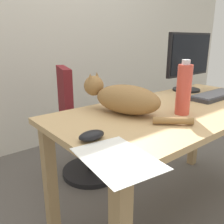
{
  "coord_description": "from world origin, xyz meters",
  "views": [
    {
      "loc": [
        -1.13,
        -0.79,
        1.1
      ],
      "look_at": [
        -0.48,
        0.01,
        0.78
      ],
      "focal_mm": 38.5,
      "sensor_mm": 36.0,
      "label": 1
    }
  ],
  "objects_px": {
    "keyboard": "(216,95)",
    "computer_mouse": "(92,135)",
    "monitor": "(189,60)",
    "spray_bottle": "(184,89)",
    "office_chair": "(84,132)",
    "cat": "(123,98)"
  },
  "relations": [
    {
      "from": "office_chair",
      "to": "spray_bottle",
      "type": "relative_size",
      "value": 3.26
    },
    {
      "from": "computer_mouse",
      "to": "spray_bottle",
      "type": "xyz_separation_m",
      "value": [
        0.55,
        -0.02,
        0.11
      ]
    },
    {
      "from": "monitor",
      "to": "computer_mouse",
      "type": "bearing_deg",
      "value": -163.84
    },
    {
      "from": "office_chair",
      "to": "computer_mouse",
      "type": "xyz_separation_m",
      "value": [
        -0.48,
        -0.82,
        0.36
      ]
    },
    {
      "from": "monitor",
      "to": "cat",
      "type": "relative_size",
      "value": 0.81
    },
    {
      "from": "computer_mouse",
      "to": "spray_bottle",
      "type": "relative_size",
      "value": 0.4
    },
    {
      "from": "cat",
      "to": "spray_bottle",
      "type": "distance_m",
      "value": 0.31
    },
    {
      "from": "keyboard",
      "to": "office_chair",
      "type": "bearing_deg",
      "value": 127.09
    },
    {
      "from": "office_chair",
      "to": "cat",
      "type": "relative_size",
      "value": 1.53
    },
    {
      "from": "keyboard",
      "to": "spray_bottle",
      "type": "bearing_deg",
      "value": -170.48
    },
    {
      "from": "monitor",
      "to": "computer_mouse",
      "type": "distance_m",
      "value": 1.14
    },
    {
      "from": "cat",
      "to": "spray_bottle",
      "type": "height_order",
      "value": "spray_bottle"
    },
    {
      "from": "monitor",
      "to": "office_chair",
      "type": "bearing_deg",
      "value": 139.61
    },
    {
      "from": "keyboard",
      "to": "spray_bottle",
      "type": "xyz_separation_m",
      "value": [
        -0.49,
        -0.08,
        0.12
      ]
    },
    {
      "from": "office_chair",
      "to": "cat",
      "type": "bearing_deg",
      "value": -103.22
    },
    {
      "from": "monitor",
      "to": "spray_bottle",
      "type": "bearing_deg",
      "value": -147.74
    },
    {
      "from": "monitor",
      "to": "spray_bottle",
      "type": "distance_m",
      "value": 0.62
    },
    {
      "from": "keyboard",
      "to": "spray_bottle",
      "type": "height_order",
      "value": "spray_bottle"
    },
    {
      "from": "spray_bottle",
      "to": "cat",
      "type": "bearing_deg",
      "value": 137.54
    },
    {
      "from": "office_chair",
      "to": "computer_mouse",
      "type": "relative_size",
      "value": 8.2
    },
    {
      "from": "keyboard",
      "to": "computer_mouse",
      "type": "distance_m",
      "value": 1.05
    },
    {
      "from": "keyboard",
      "to": "computer_mouse",
      "type": "relative_size",
      "value": 4.0
    }
  ]
}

